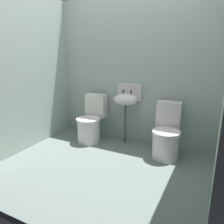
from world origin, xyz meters
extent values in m
cube|color=slate|center=(0.00, 0.00, -0.04)|extent=(3.11, 2.48, 0.08)
cube|color=#A0B4AA|center=(0.00, 1.09, 1.17)|extent=(3.11, 0.10, 2.35)
cube|color=#9FB5AA|center=(-1.41, 0.10, 1.17)|extent=(0.10, 2.28, 2.35)
cylinder|color=white|center=(-0.62, 0.60, 0.19)|extent=(0.40, 0.40, 0.38)
cylinder|color=silver|center=(-0.62, 0.60, 0.40)|extent=(0.42, 0.42, 0.04)
cube|color=white|center=(-0.63, 0.90, 0.58)|extent=(0.37, 0.20, 0.40)
cylinder|color=white|center=(0.69, 0.60, 0.19)|extent=(0.44, 0.44, 0.38)
cylinder|color=white|center=(0.69, 0.60, 0.40)|extent=(0.46, 0.46, 0.04)
cube|color=white|center=(0.64, 0.90, 0.58)|extent=(0.39, 0.24, 0.40)
cylinder|color=#464B5B|center=(-0.05, 0.85, 0.33)|extent=(0.04, 0.04, 0.66)
ellipsoid|color=white|center=(-0.05, 0.85, 0.75)|extent=(0.40, 0.32, 0.18)
cube|color=white|center=(-0.05, 1.02, 0.85)|extent=(0.42, 0.04, 0.28)
cylinder|color=#464B5B|center=(-0.12, 0.91, 0.87)|extent=(0.04, 0.04, 0.06)
cylinder|color=#464B5B|center=(0.02, 0.91, 0.87)|extent=(0.04, 0.04, 0.06)
camera|label=1|loc=(1.34, -2.40, 1.55)|focal=35.89mm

